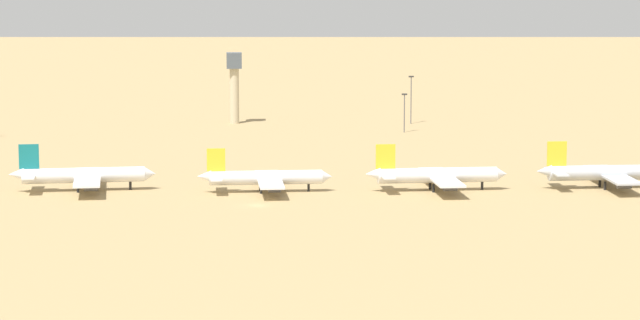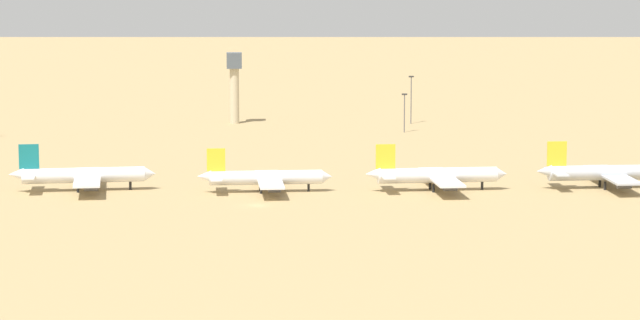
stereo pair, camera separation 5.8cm
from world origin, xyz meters
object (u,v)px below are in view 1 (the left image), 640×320
at_px(parked_jet_yellow_6, 607,173).
at_px(parked_jet_yellow_4, 264,178).
at_px(control_tower, 234,81).
at_px(parked_jet_teal_3, 82,175).
at_px(light_pole_west, 404,109).
at_px(parked_jet_yellow_5, 436,175).
at_px(light_pole_east, 411,96).

bearing_deg(parked_jet_yellow_6, parked_jet_yellow_4, 178.89).
bearing_deg(control_tower, parked_jet_teal_3, -105.85).
bearing_deg(light_pole_west, control_tower, 152.26).
distance_m(parked_jet_teal_3, light_pole_west, 144.96).
relative_size(parked_jet_yellow_4, parked_jet_yellow_6, 0.92).
relative_size(parked_jet_teal_3, control_tower, 1.47).
height_order(control_tower, light_pole_west, control_tower).
distance_m(parked_jet_teal_3, parked_jet_yellow_6, 130.78).
distance_m(parked_jet_yellow_6, light_pole_west, 120.57).
xyz_separation_m(parked_jet_yellow_4, control_tower, (-5.56, 143.86, 11.19)).
distance_m(control_tower, light_pole_west, 63.00).
relative_size(parked_jet_yellow_5, light_pole_east, 2.16).
relative_size(light_pole_west, light_pole_east, 0.78).
height_order(parked_jet_yellow_6, control_tower, control_tower).
xyz_separation_m(control_tower, light_pole_west, (55.40, -29.13, -7.21)).
xyz_separation_m(parked_jet_yellow_4, light_pole_west, (49.84, 114.73, 3.97)).
bearing_deg(parked_jet_yellow_5, parked_jet_yellow_4, 176.55).
height_order(parked_jet_teal_3, light_pole_east, light_pole_east).
relative_size(parked_jet_yellow_5, control_tower, 1.46).
relative_size(parked_jet_teal_3, parked_jet_yellow_4, 1.08).
xyz_separation_m(light_pole_west, light_pole_east, (5.47, 23.86, 1.93)).
bearing_deg(parked_jet_yellow_6, light_pole_west, 106.42).
distance_m(parked_jet_teal_3, parked_jet_yellow_4, 45.25).
bearing_deg(light_pole_west, parked_jet_yellow_5, -93.64).
distance_m(parked_jet_yellow_4, parked_jet_yellow_5, 42.49).
height_order(parked_jet_yellow_4, parked_jet_yellow_6, parked_jet_yellow_6).
bearing_deg(parked_jet_yellow_5, parked_jet_teal_3, 173.84).
bearing_deg(parked_jet_yellow_5, light_pole_east, 82.56).
bearing_deg(parked_jet_yellow_4, parked_jet_yellow_5, -2.40).
distance_m(control_tower, light_pole_east, 61.32).
xyz_separation_m(parked_jet_yellow_4, light_pole_east, (55.30, 138.59, 5.90)).
height_order(parked_jet_yellow_4, light_pole_west, light_pole_west).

